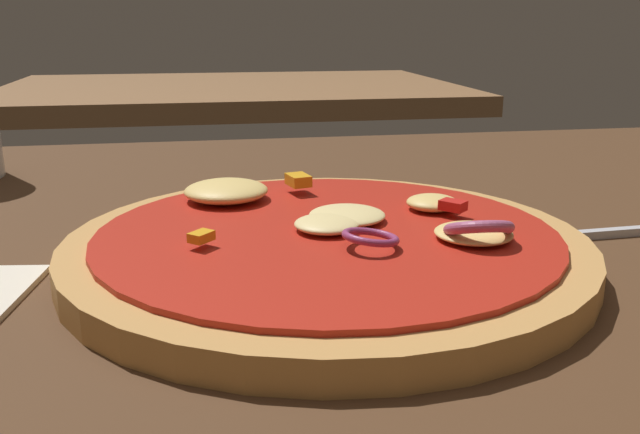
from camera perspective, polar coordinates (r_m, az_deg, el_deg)
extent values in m
cube|color=#4C301C|center=(0.34, -3.38, -8.71)|extent=(1.46, 0.86, 0.03)
cylinder|color=tan|center=(0.37, 0.55, -2.72)|extent=(0.27, 0.27, 0.02)
cylinder|color=red|center=(0.36, 0.56, -1.34)|extent=(0.24, 0.24, 0.00)
ellipsoid|color=#F4DB8E|center=(0.36, 0.56, -0.57)|extent=(0.03, 0.03, 0.01)
ellipsoid|color=#EFCC72|center=(0.36, 12.51, -1.29)|extent=(0.04, 0.04, 0.01)
ellipsoid|color=#EFCC72|center=(0.40, 9.23, 1.18)|extent=(0.03, 0.03, 0.01)
ellipsoid|color=#F4DB8E|center=(0.38, 2.24, 0.17)|extent=(0.04, 0.04, 0.01)
ellipsoid|color=#EFCC72|center=(0.42, -7.72, 2.15)|extent=(0.05, 0.05, 0.01)
torus|color=#B25984|center=(0.35, 12.61, -0.73)|extent=(0.04, 0.04, 0.02)
torus|color=#93386B|center=(0.33, 4.14, -1.61)|extent=(0.04, 0.04, 0.01)
cube|color=orange|center=(0.34, -9.74, -1.59)|extent=(0.01, 0.01, 0.00)
cube|color=orange|center=(0.44, -1.80, 3.06)|extent=(0.02, 0.02, 0.01)
cube|color=red|center=(0.39, 10.87, 0.95)|extent=(0.02, 0.02, 0.01)
cube|color=silver|center=(0.42, 18.57, -1.61)|extent=(0.02, 0.02, 0.01)
cube|color=silver|center=(0.42, 14.80, -1.56)|extent=(0.04, 0.00, 0.00)
cube|color=silver|center=(0.41, 15.15, -1.78)|extent=(0.04, 0.00, 0.00)
cube|color=silver|center=(0.41, 15.51, -2.02)|extent=(0.04, 0.00, 0.00)
cube|color=silver|center=(0.40, 15.89, -2.26)|extent=(0.04, 0.00, 0.00)
cube|color=brown|center=(1.38, -7.26, 10.07)|extent=(0.86, 0.59, 0.03)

